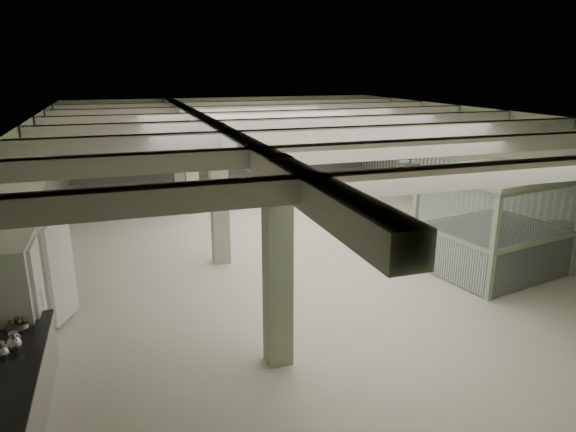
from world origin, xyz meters
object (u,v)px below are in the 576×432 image
object	(u,v)px
prep_counter	(5,423)
filing_cabinet	(560,245)
walkin_cooler	(26,291)
guard_booth	(496,204)

from	to	relation	value
prep_counter	filing_cabinet	world-z (taller)	filing_cabinet
walkin_cooler	filing_cabinet	xyz separation A→B (m)	(12.27, -0.04, -0.47)
guard_booth	filing_cabinet	size ratio (longest dim) A/B	3.09
filing_cabinet	prep_counter	bearing A→B (deg)	-148.15
guard_booth	filing_cabinet	xyz separation A→B (m)	(1.86, -0.34, -1.14)
prep_counter	guard_booth	xyz separation A→B (m)	(10.33, 3.30, 1.26)
prep_counter	filing_cabinet	distance (m)	12.54
prep_counter	walkin_cooler	bearing A→B (deg)	91.60
guard_booth	walkin_cooler	bearing A→B (deg)	171.21
guard_booth	filing_cabinet	world-z (taller)	guard_booth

